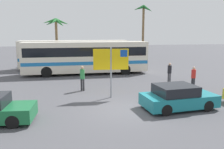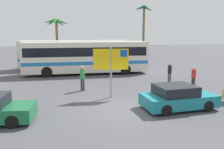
{
  "view_description": "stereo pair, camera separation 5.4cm",
  "coord_description": "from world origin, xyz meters",
  "px_view_note": "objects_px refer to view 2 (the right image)",
  "views": [
    {
      "loc": [
        -3.03,
        -11.73,
        4.13
      ],
      "look_at": [
        -0.11,
        3.48,
        1.3
      ],
      "focal_mm": 37.5,
      "sensor_mm": 36.0,
      "label": 1
    },
    {
      "loc": [
        -2.98,
        -11.74,
        4.13
      ],
      "look_at": [
        -0.11,
        3.48,
        1.3
      ],
      "focal_mm": 37.5,
      "sensor_mm": 36.0,
      "label": 2
    }
  ],
  "objects_px": {
    "bus_front_coach": "(86,56)",
    "pedestrian_by_bus": "(194,76)",
    "pedestrian_crossing_lot": "(170,71)",
    "car_teal": "(178,97)",
    "ferry_sign": "(112,61)",
    "bus_rear_coach": "(75,53)",
    "pedestrian_near_sign": "(82,76)"
  },
  "relations": [
    {
      "from": "pedestrian_near_sign",
      "to": "car_teal",
      "type": "bearing_deg",
      "value": -97.49
    },
    {
      "from": "car_teal",
      "to": "pedestrian_crossing_lot",
      "type": "relative_size",
      "value": 2.47
    },
    {
      "from": "pedestrian_crossing_lot",
      "to": "bus_rear_coach",
      "type": "bearing_deg",
      "value": 104.07
    },
    {
      "from": "bus_front_coach",
      "to": "pedestrian_crossing_lot",
      "type": "height_order",
      "value": "bus_front_coach"
    },
    {
      "from": "ferry_sign",
      "to": "pedestrian_near_sign",
      "type": "distance_m",
      "value": 2.99
    },
    {
      "from": "bus_front_coach",
      "to": "pedestrian_by_bus",
      "type": "height_order",
      "value": "bus_front_coach"
    },
    {
      "from": "bus_rear_coach",
      "to": "ferry_sign",
      "type": "height_order",
      "value": "ferry_sign"
    },
    {
      "from": "bus_front_coach",
      "to": "ferry_sign",
      "type": "xyz_separation_m",
      "value": [
        0.9,
        -8.82,
        0.54
      ]
    },
    {
      "from": "ferry_sign",
      "to": "pedestrian_near_sign",
      "type": "height_order",
      "value": "ferry_sign"
    },
    {
      "from": "ferry_sign",
      "to": "pedestrian_crossing_lot",
      "type": "bearing_deg",
      "value": 37.34
    },
    {
      "from": "bus_rear_coach",
      "to": "ferry_sign",
      "type": "relative_size",
      "value": 3.75
    },
    {
      "from": "pedestrian_by_bus",
      "to": "pedestrian_near_sign",
      "type": "height_order",
      "value": "pedestrian_near_sign"
    },
    {
      "from": "bus_front_coach",
      "to": "pedestrian_by_bus",
      "type": "xyz_separation_m",
      "value": [
        7.25,
        -7.59,
        -0.83
      ]
    },
    {
      "from": "ferry_sign",
      "to": "car_teal",
      "type": "xyz_separation_m",
      "value": [
        3.11,
        -2.84,
        -1.69
      ]
    },
    {
      "from": "bus_front_coach",
      "to": "car_teal",
      "type": "height_order",
      "value": "bus_front_coach"
    },
    {
      "from": "bus_rear_coach",
      "to": "ferry_sign",
      "type": "xyz_separation_m",
      "value": [
        1.87,
        -12.62,
        0.54
      ]
    },
    {
      "from": "bus_rear_coach",
      "to": "pedestrian_crossing_lot",
      "type": "distance_m",
      "value": 11.82
    },
    {
      "from": "ferry_sign",
      "to": "pedestrian_near_sign",
      "type": "xyz_separation_m",
      "value": [
        -1.71,
        2.09,
        -1.28
      ]
    },
    {
      "from": "bus_rear_coach",
      "to": "car_teal",
      "type": "height_order",
      "value": "bus_rear_coach"
    },
    {
      "from": "bus_rear_coach",
      "to": "pedestrian_near_sign",
      "type": "distance_m",
      "value": 10.56
    },
    {
      "from": "bus_front_coach",
      "to": "pedestrian_by_bus",
      "type": "distance_m",
      "value": 10.53
    },
    {
      "from": "bus_front_coach",
      "to": "ferry_sign",
      "type": "height_order",
      "value": "ferry_sign"
    },
    {
      "from": "bus_front_coach",
      "to": "car_teal",
      "type": "distance_m",
      "value": 12.39
    },
    {
      "from": "car_teal",
      "to": "pedestrian_by_bus",
      "type": "bearing_deg",
      "value": 46.42
    },
    {
      "from": "car_teal",
      "to": "pedestrian_near_sign",
      "type": "distance_m",
      "value": 6.91
    },
    {
      "from": "bus_front_coach",
      "to": "car_teal",
      "type": "relative_size",
      "value": 2.94
    },
    {
      "from": "bus_rear_coach",
      "to": "pedestrian_crossing_lot",
      "type": "xyz_separation_m",
      "value": [
        7.32,
        -9.24,
        -0.81
      ]
    },
    {
      "from": "bus_front_coach",
      "to": "pedestrian_crossing_lot",
      "type": "distance_m",
      "value": 8.4
    },
    {
      "from": "pedestrian_crossing_lot",
      "to": "pedestrian_near_sign",
      "type": "xyz_separation_m",
      "value": [
        -7.16,
        -1.29,
        0.08
      ]
    },
    {
      "from": "pedestrian_by_bus",
      "to": "pedestrian_near_sign",
      "type": "xyz_separation_m",
      "value": [
        -8.06,
        0.86,
        0.1
      ]
    },
    {
      "from": "car_teal",
      "to": "bus_rear_coach",
      "type": "bearing_deg",
      "value": 102.78
    },
    {
      "from": "car_teal",
      "to": "pedestrian_near_sign",
      "type": "xyz_separation_m",
      "value": [
        -4.82,
        4.93,
        0.41
      ]
    }
  ]
}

